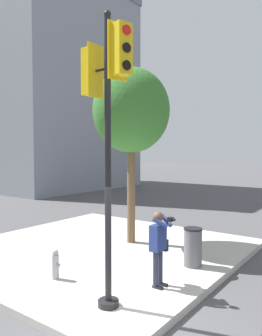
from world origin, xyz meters
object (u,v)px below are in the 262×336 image
at_px(person_photographer, 159,241).
at_px(trash_bin, 193,247).
at_px(traffic_signal_pole, 107,112).
at_px(fire_hydrant, 55,264).
at_px(street_tree, 131,111).

distance_m(person_photographer, trash_bin, 1.71).
xyz_separation_m(traffic_signal_pole, trash_bin, (3.04, -0.34, -3.22)).
bearing_deg(person_photographer, trash_bin, -1.54).
bearing_deg(fire_hydrant, traffic_signal_pole, -99.96).
bearing_deg(fire_hydrant, person_photographer, -63.55).
distance_m(traffic_signal_pole, street_tree, 4.57).
xyz_separation_m(street_tree, fire_hydrant, (-3.58, -0.43, -3.94)).
relative_size(traffic_signal_pole, trash_bin, 5.60).
height_order(street_tree, trash_bin, street_tree).
bearing_deg(traffic_signal_pole, person_photographer, -11.84).
bearing_deg(person_photographer, traffic_signal_pole, 168.16).
relative_size(traffic_signal_pole, street_tree, 0.98).
bearing_deg(trash_bin, fire_hydrant, 140.76).
bearing_deg(trash_bin, traffic_signal_pole, 173.64).
bearing_deg(trash_bin, street_tree, 71.75).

